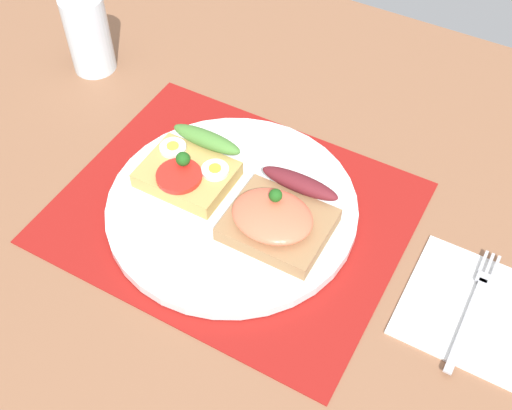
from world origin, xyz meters
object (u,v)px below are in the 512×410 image
at_px(fork, 473,305).
at_px(drinking_glass, 88,34).
at_px(sandwich_salmon, 279,216).
at_px(sandwich_egg_tomato, 190,168).
at_px(plate, 232,207).
at_px(napkin, 478,310).

xyz_separation_m(fork, drinking_glass, (-0.56, 0.12, 0.05)).
bearing_deg(sandwich_salmon, sandwich_egg_tomato, 172.17).
bearing_deg(fork, plate, -178.19).
bearing_deg(fork, sandwich_salmon, -176.55).
height_order(plate, napkin, plate).
bearing_deg(sandwich_salmon, drinking_glass, 159.01).
relative_size(plate, fork, 1.83).
xyz_separation_m(sandwich_egg_tomato, drinking_glass, (-0.23, 0.12, 0.02)).
distance_m(sandwich_salmon, napkin, 0.22).
relative_size(sandwich_salmon, fork, 0.70).
bearing_deg(napkin, fork, 175.11).
xyz_separation_m(napkin, fork, (-0.01, 0.00, 0.00)).
xyz_separation_m(napkin, drinking_glass, (-0.57, 0.12, 0.05)).
relative_size(fork, drinking_glass, 1.43).
distance_m(sandwich_egg_tomato, fork, 0.33).
height_order(sandwich_egg_tomato, fork, sandwich_egg_tomato).
height_order(sandwich_salmon, drinking_glass, drinking_glass).
bearing_deg(napkin, drinking_glass, 167.77).
height_order(sandwich_egg_tomato, sandwich_salmon, sandwich_salmon).
height_order(plate, drinking_glass, drinking_glass).
bearing_deg(sandwich_salmon, napkin, 3.24).
relative_size(sandwich_egg_tomato, fork, 0.66).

